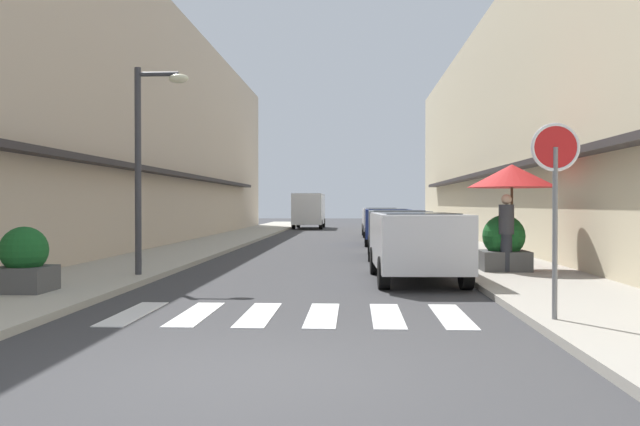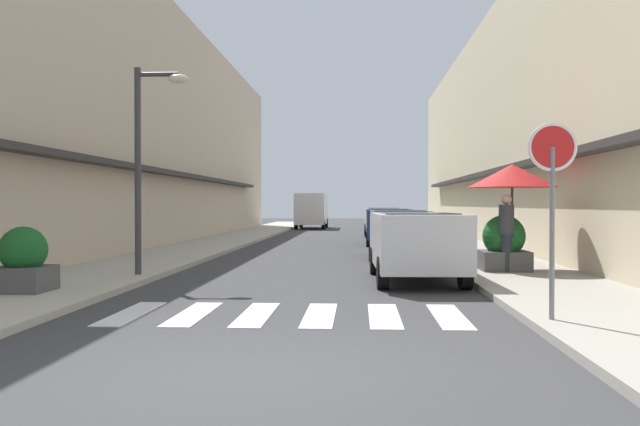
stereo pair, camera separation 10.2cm
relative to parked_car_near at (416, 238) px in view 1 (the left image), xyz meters
The scene contains 17 objects.
ground_plane 11.10m from the parked_car_near, 101.85° to the left, with size 103.39×103.39×0.00m, color #38383A.
sidewalk_left 12.92m from the parked_car_near, 122.86° to the left, with size 2.81×65.79×0.12m, color #ADA899.
sidewalk_right 11.14m from the parked_car_near, 77.24° to the left, with size 2.81×65.79×0.12m, color #9E998E.
building_row_left 16.79m from the parked_car_near, 131.82° to the left, with size 5.50×44.30×9.55m.
building_row_right 14.22m from the parked_car_near, 62.46° to the left, with size 5.50×44.30×9.22m.
crosswalk 5.07m from the parked_car_near, 117.08° to the right, with size 5.20×2.20×0.01m.
parked_car_near is the anchor object (origin of this frame).
parked_car_mid 6.09m from the parked_car_near, 90.00° to the left, with size 1.86×4.01×1.47m.
parked_car_far 12.67m from the parked_car_near, 90.00° to the left, with size 1.85×4.01×1.47m.
parked_car_distant 19.52m from the parked_car_near, 90.00° to the left, with size 1.84×3.96×1.47m.
delivery_van 30.95m from the parked_car_near, 98.16° to the left, with size 2.03×5.41×2.37m.
round_street_sign 5.58m from the parked_car_near, 75.75° to the right, with size 0.65×0.07×2.61m.
street_lamp 6.15m from the parked_car_near, behind, with size 1.19×0.28×4.50m.
cafe_umbrella 3.27m from the parked_car_near, 35.39° to the left, with size 2.10×2.10×2.48m.
planter_corner 7.69m from the parked_car_near, 157.49° to the right, with size 0.91×0.91×1.14m.
planter_midblock 2.54m from the parked_car_near, 32.07° to the left, with size 1.09×1.09×1.28m.
pedestrian_walking_near 2.31m from the parked_car_near, 23.58° to the left, with size 0.34×0.34×1.76m.
Camera 1 is at (0.94, -6.25, 1.65)m, focal length 37.14 mm.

